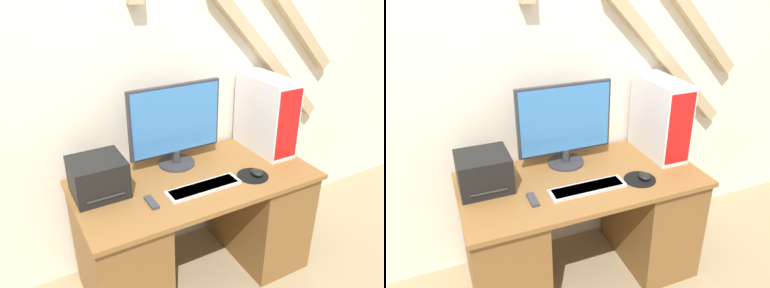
% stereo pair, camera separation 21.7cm
% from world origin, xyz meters
% --- Properties ---
extents(wall_back, '(6.40, 0.13, 2.80)m').
position_xyz_m(wall_back, '(0.01, 0.79, 1.37)').
color(wall_back, silver).
rests_on(wall_back, ground_plane).
extents(desk, '(1.47, 0.73, 0.77)m').
position_xyz_m(desk, '(0.00, 0.37, 0.40)').
color(desk, brown).
rests_on(desk, ground_plane).
extents(monitor, '(0.61, 0.24, 0.53)m').
position_xyz_m(monitor, '(-0.03, 0.58, 1.05)').
color(monitor, '#333338').
rests_on(monitor, desk).
extents(keyboard, '(0.45, 0.12, 0.02)m').
position_xyz_m(keyboard, '(-0.02, 0.23, 0.78)').
color(keyboard, silver).
rests_on(keyboard, desk).
extents(mousepad, '(0.19, 0.19, 0.00)m').
position_xyz_m(mousepad, '(0.32, 0.21, 0.77)').
color(mousepad, black).
rests_on(mousepad, desk).
extents(mouse, '(0.07, 0.09, 0.04)m').
position_xyz_m(mouse, '(0.34, 0.20, 0.79)').
color(mouse, black).
rests_on(mouse, mousepad).
extents(computer_tower, '(0.20, 0.46, 0.52)m').
position_xyz_m(computer_tower, '(0.62, 0.49, 1.02)').
color(computer_tower, white).
rests_on(computer_tower, desk).
extents(printer, '(0.29, 0.28, 0.21)m').
position_xyz_m(printer, '(-0.56, 0.48, 0.87)').
color(printer, black).
rests_on(printer, desk).
extents(remote_control, '(0.04, 0.13, 0.02)m').
position_xyz_m(remote_control, '(-0.35, 0.24, 0.77)').
color(remote_control, '#38383D').
rests_on(remote_control, desk).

